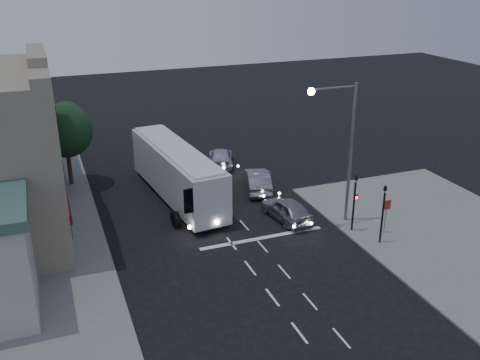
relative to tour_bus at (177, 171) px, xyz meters
name	(u,v)px	position (x,y,z in m)	size (l,w,h in m)	color
ground	(244,260)	(1.26, -9.76, -2.06)	(120.00, 120.00, 0.00)	black
sidewalk_near	(475,251)	(14.26, -13.76, -2.00)	(12.00, 24.00, 0.12)	slate
sidewalk_far	(1,235)	(-11.74, -1.76, -2.00)	(12.00, 50.00, 0.12)	slate
road_markings	(244,231)	(2.55, -6.45, -2.06)	(8.00, 30.55, 0.01)	silver
tour_bus	(177,171)	(0.00, 0.00, 0.00)	(3.92, 12.65, 3.82)	silver
car_suv	(287,209)	(5.77, -5.96, -1.32)	(1.76, 4.38, 1.49)	#9897A1
car_sedan_a	(258,180)	(5.91, -0.73, -1.29)	(1.64, 4.70, 1.55)	gray
car_sedan_b	(221,157)	(5.14, 5.42, -1.39)	(1.88, 4.62, 1.34)	silver
traffic_signal_main	(355,196)	(8.86, -8.98, 0.36)	(0.25, 0.35, 4.10)	black
traffic_signal_side	(383,207)	(9.56, -10.96, 0.36)	(0.18, 0.15, 4.10)	black
regulatory_sign	(387,211)	(10.56, -10.00, -0.47)	(0.45, 0.12, 2.20)	slate
streetlight	(343,138)	(8.61, -7.56, 3.67)	(3.32, 0.44, 9.00)	slate
street_tree	(65,128)	(-6.94, 5.26, 2.43)	(4.00, 4.00, 6.20)	black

